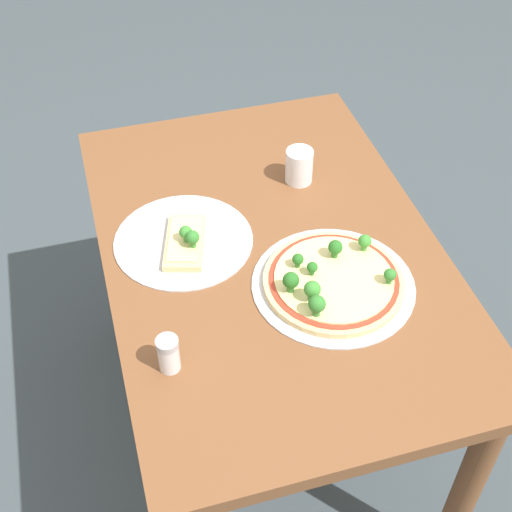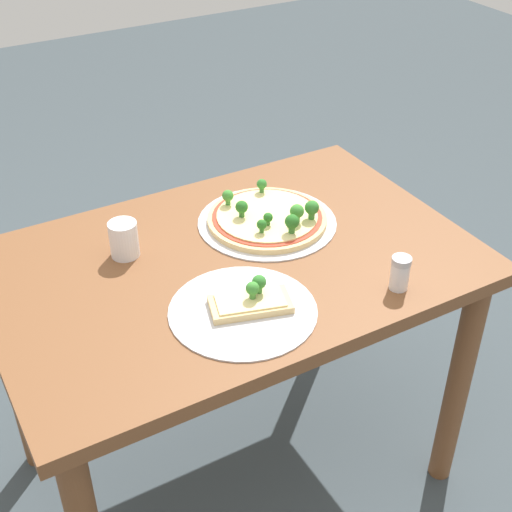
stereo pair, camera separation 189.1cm
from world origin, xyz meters
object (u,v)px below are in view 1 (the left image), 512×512
Objects in this scene: dining_table at (270,281)px; drinking_cup at (299,166)px; pizza_tray_whole at (333,281)px; condiment_shaker at (168,354)px; pizza_tray_slice at (184,241)px.

drinking_cup reaches higher than dining_table.
pizza_tray_whole is (0.15, 0.09, 0.13)m from dining_table.
pizza_tray_whole is at bearing -7.06° from drinking_cup.
pizza_tray_whole is at bearing 30.79° from dining_table.
condiment_shaker is (0.11, -0.36, 0.02)m from pizza_tray_whole.
pizza_tray_whole is 3.98× the size of drinking_cup.
pizza_tray_slice is (-0.21, -0.27, -0.00)m from pizza_tray_whole.
pizza_tray_slice is (-0.06, -0.18, 0.12)m from dining_table.
drinking_cup reaches higher than condiment_shaker.
dining_table is 0.22m from pizza_tray_slice.
pizza_tray_whole is 0.34m from pizza_tray_slice.
pizza_tray_slice is at bearing -108.46° from dining_table.
condiment_shaker is (0.32, -0.09, 0.03)m from pizza_tray_slice.
condiment_shaker reaches higher than dining_table.
drinking_cup is (-0.35, 0.04, 0.03)m from pizza_tray_whole.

